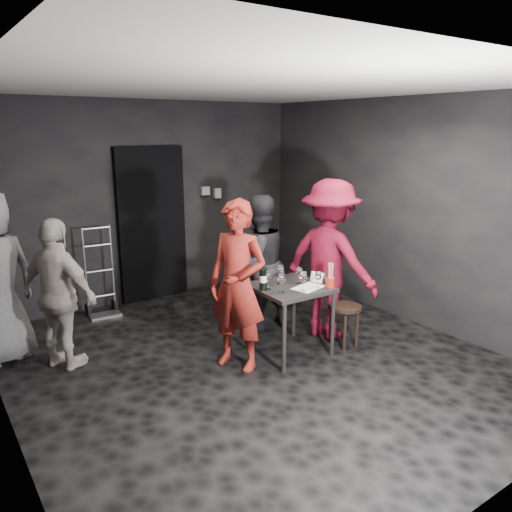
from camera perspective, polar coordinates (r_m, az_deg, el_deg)
floor at (r=5.25m, az=-0.35°, el=-11.91°), size 4.50×5.00×0.02m
ceiling at (r=4.72m, az=-0.40°, el=18.92°), size 4.50×5.00×0.02m
wall_back at (r=6.98m, az=-12.14°, el=6.04°), size 4.50×0.04×2.70m
wall_front at (r=3.16m, az=26.40°, el=-5.23°), size 4.50×0.04×2.70m
wall_right at (r=6.34m, az=16.71°, el=4.92°), size 0.04×5.00×2.70m
doorway at (r=6.98m, az=-11.81°, el=3.55°), size 0.95×0.10×2.10m
wallbox_upper at (r=7.29m, az=-5.83°, el=7.42°), size 0.12×0.06×0.12m
wallbox_lower at (r=7.40m, az=-4.45°, el=7.16°), size 0.10×0.06×0.14m
hand_truck at (r=6.70m, az=-17.17°, el=-4.69°), size 0.38×0.33×1.15m
tasting_table at (r=5.20m, az=3.88°, el=-4.44°), size 0.72×0.72×0.75m
stool at (r=5.53m, az=10.19°, el=-6.53°), size 0.34×0.34×0.47m
server_red at (r=4.82m, az=-2.14°, el=-2.22°), size 0.72×0.82×1.90m
woman_black at (r=5.79m, az=0.18°, el=-0.35°), size 0.84×0.47×1.71m
man_maroon at (r=5.58m, az=8.51°, el=1.31°), size 0.97×1.51×2.16m
bystander_cream at (r=5.22m, az=-21.57°, el=-4.08°), size 0.83×0.99×1.53m
tasting_mat at (r=5.12m, az=5.99°, el=-3.59°), size 0.36×0.29×0.00m
wine_glass_a at (r=4.92m, az=2.94°, el=-3.03°), size 0.09×0.09×0.21m
wine_glass_b at (r=5.01m, az=1.37°, el=-2.72°), size 0.10×0.10×0.21m
wine_glass_c at (r=5.19m, az=2.83°, el=-2.08°), size 0.11×0.11×0.21m
wine_glass_d at (r=4.98m, az=5.42°, el=-2.80°), size 0.09×0.09×0.22m
wine_glass_e at (r=5.10m, az=7.10°, el=-2.63°), size 0.08×0.08×0.19m
wine_glass_f at (r=5.22m, az=4.97°, el=-2.17°), size 0.09×0.09×0.19m
wine_bottle at (r=4.99m, az=0.83°, el=-2.63°), size 0.07×0.07×0.31m
breadstick_cup at (r=5.13m, az=8.51°, el=-2.21°), size 0.09×0.09×0.28m
reserved_card at (r=5.30m, az=6.97°, el=-2.42°), size 0.13×0.16×0.11m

